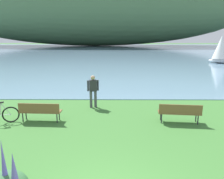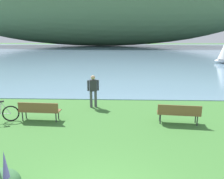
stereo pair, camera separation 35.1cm
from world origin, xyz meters
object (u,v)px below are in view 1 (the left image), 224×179
object	(u,v)px
park_bench_further_along	(40,110)
person_at_shoreline	(93,89)
park_bench_near_camera	(180,112)
sailboat_nearest_to_shore	(221,49)

from	to	relation	value
park_bench_further_along	person_at_shoreline	xyz separation A→B (m)	(2.15, 2.05, 0.46)
park_bench_near_camera	sailboat_nearest_to_shore	world-z (taller)	sailboat_nearest_to_shore
park_bench_near_camera	person_at_shoreline	bearing A→B (deg)	150.99
park_bench_further_along	person_at_shoreline	world-z (taller)	person_at_shoreline
park_bench_further_along	sailboat_nearest_to_shore	world-z (taller)	sailboat_nearest_to_shore
park_bench_near_camera	sailboat_nearest_to_shore	xyz separation A→B (m)	(11.40, 21.17, 1.38)
park_bench_further_along	person_at_shoreline	size ratio (longest dim) A/B	1.07
park_bench_near_camera	person_at_shoreline	size ratio (longest dim) A/B	1.08
park_bench_further_along	sailboat_nearest_to_shore	bearing A→B (deg)	50.30
sailboat_nearest_to_shore	park_bench_near_camera	bearing A→B (deg)	-118.31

